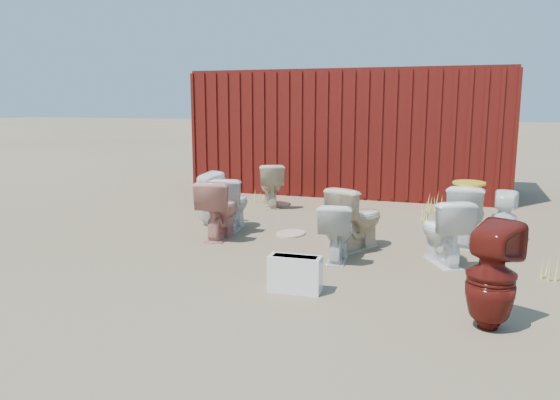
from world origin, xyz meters
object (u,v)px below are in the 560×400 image
(toilet_back_a, at_px, (208,198))
(toilet_front_pink, at_px, (219,209))
(shipping_container, at_px, (352,131))
(toilet_front_e, at_px, (443,231))
(toilet_back_beige_right, at_px, (357,218))
(toilet_back_yellowlid, at_px, (467,215))
(loose_tank, at_px, (295,274))
(toilet_front_c, at_px, (337,231))
(toilet_front_maroon, at_px, (491,276))
(toilet_back_e, at_px, (504,218))
(toilet_back_beige_left, at_px, (271,185))
(toilet_front_a, at_px, (232,203))

(toilet_back_a, bearing_deg, toilet_front_pink, 148.49)
(shipping_container, distance_m, toilet_front_e, 5.40)
(toilet_back_beige_right, height_order, toilet_back_yellowlid, toilet_back_yellowlid)
(toilet_front_pink, xyz_separation_m, loose_tank, (1.58, -1.70, -0.22))
(toilet_front_c, relative_size, toilet_front_e, 0.91)
(toilet_front_maroon, distance_m, toilet_back_e, 2.89)
(toilet_back_beige_left, relative_size, loose_tank, 1.51)
(toilet_back_yellowlid, xyz_separation_m, toilet_back_e, (0.45, 0.20, -0.05))
(toilet_front_pink, relative_size, toilet_back_e, 1.15)
(toilet_front_a, xyz_separation_m, toilet_front_maroon, (3.34, -2.52, 0.06))
(toilet_front_a, bearing_deg, shipping_container, -108.31)
(toilet_front_a, height_order, toilet_back_beige_right, toilet_back_beige_right)
(toilet_back_beige_right, bearing_deg, toilet_front_e, -170.05)
(toilet_back_a, distance_m, toilet_back_e, 4.05)
(toilet_back_yellowlid, bearing_deg, loose_tank, 63.34)
(toilet_front_maroon, bearing_deg, toilet_back_a, -7.64)
(toilet_front_maroon, bearing_deg, toilet_back_beige_right, -26.82)
(toilet_front_pink, xyz_separation_m, toilet_back_beige_right, (1.83, 0.04, -0.01))
(toilet_front_maroon, distance_m, toilet_back_beige_right, 2.53)
(toilet_front_maroon, bearing_deg, toilet_front_e, -48.33)
(toilet_front_maroon, relative_size, toilet_back_beige_right, 1.12)
(shipping_container, distance_m, toilet_front_maroon, 7.16)
(shipping_container, relative_size, toilet_back_a, 7.61)
(toilet_front_pink, height_order, toilet_back_beige_left, toilet_front_pink)
(toilet_front_pink, height_order, toilet_back_beige_right, toilet_front_pink)
(toilet_back_a, bearing_deg, toilet_front_e, -173.18)
(toilet_front_c, height_order, toilet_back_beige_right, toilet_back_beige_right)
(toilet_back_beige_left, bearing_deg, shipping_container, -135.62)
(toilet_back_e, height_order, loose_tank, toilet_back_e)
(shipping_container, height_order, loose_tank, shipping_container)
(toilet_front_e, distance_m, toilet_back_yellowlid, 0.95)
(toilet_front_e, height_order, toilet_back_beige_right, toilet_back_beige_right)
(toilet_back_e, bearing_deg, toilet_front_a, 14.24)
(toilet_front_pink, xyz_separation_m, toilet_front_e, (2.87, -0.27, -0.02))
(shipping_container, relative_size, toilet_back_e, 8.77)
(shipping_container, distance_m, loose_tank, 6.48)
(toilet_back_a, relative_size, toilet_back_e, 1.15)
(toilet_front_pink, xyz_separation_m, toilet_back_beige_left, (-0.10, 2.29, -0.02))
(toilet_back_beige_right, bearing_deg, toilet_front_maroon, 152.23)
(toilet_back_yellowlid, bearing_deg, toilet_front_c, 46.79)
(toilet_back_yellowlid, relative_size, loose_tank, 1.57)
(loose_tank, bearing_deg, toilet_front_c, 80.82)
(toilet_front_c, height_order, toilet_back_beige_left, toilet_back_beige_left)
(toilet_back_beige_right, bearing_deg, toilet_front_c, 105.63)
(toilet_front_pink, relative_size, toilet_back_beige_right, 1.02)
(toilet_front_pink, bearing_deg, toilet_back_beige_left, -93.64)
(toilet_front_pink, xyz_separation_m, toilet_back_yellowlid, (3.12, 0.65, -0.00))
(toilet_back_beige_left, bearing_deg, toilet_front_c, 98.60)
(toilet_back_beige_right, xyz_separation_m, toilet_back_e, (1.73, 0.81, -0.05))
(toilet_front_a, bearing_deg, toilet_back_e, 179.13)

